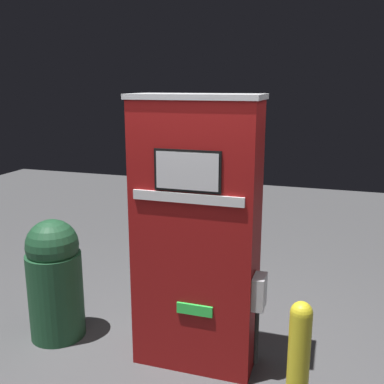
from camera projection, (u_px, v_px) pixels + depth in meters
name	position (u px, v px, depth m)	size (l,w,h in m)	color
ground_plane	(188.00, 374.00, 3.55)	(14.00, 14.00, 0.00)	#4C4C4F
gas_pump	(196.00, 236.00, 3.49)	(1.06, 0.45, 2.16)	maroon
safety_bollard	(298.00, 364.00, 2.87)	(0.14, 0.14, 0.92)	yellow
trash_bin	(55.00, 278.00, 3.97)	(0.48, 0.48, 1.09)	#1E4C2D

